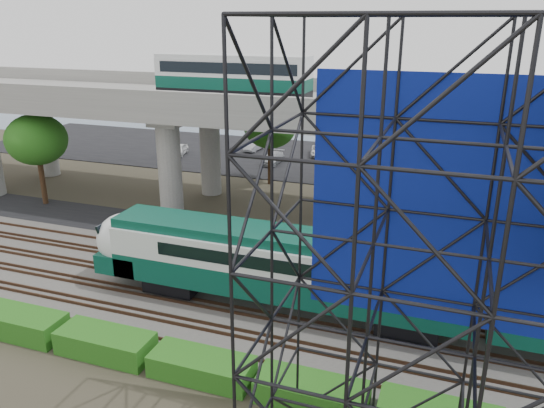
% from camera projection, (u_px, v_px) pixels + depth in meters
% --- Properties ---
extents(ground, '(140.00, 140.00, 0.00)m').
position_uv_depth(ground, '(222.00, 323.00, 27.51)').
color(ground, '#474233').
rests_on(ground, ground).
extents(ballast_bed, '(90.00, 12.00, 0.20)m').
position_uv_depth(ballast_bed, '(237.00, 303.00, 29.25)').
color(ballast_bed, slate).
rests_on(ballast_bed, ground).
extents(service_road, '(90.00, 5.00, 0.08)m').
position_uv_depth(service_road, '(286.00, 245.00, 36.83)').
color(service_road, black).
rests_on(service_road, ground).
extents(parking_lot, '(90.00, 18.00, 0.08)m').
position_uv_depth(parking_lot, '(353.00, 163.00, 57.73)').
color(parking_lot, black).
rests_on(parking_lot, ground).
extents(harbor_water, '(140.00, 40.00, 0.03)m').
position_uv_depth(harbor_water, '(383.00, 127.00, 77.31)').
color(harbor_water, '#3F4F67').
rests_on(harbor_water, ground).
extents(rail_tracks, '(90.00, 9.52, 0.16)m').
position_uv_depth(rail_tracks, '(237.00, 300.00, 29.19)').
color(rail_tracks, '#472D1E').
rests_on(rail_tracks, ballast_bed).
extents(commuter_train, '(29.30, 3.06, 4.30)m').
position_uv_depth(commuter_train, '(323.00, 270.00, 26.82)').
color(commuter_train, black).
rests_on(commuter_train, rail_tracks).
extents(overpass, '(80.00, 12.00, 12.40)m').
position_uv_depth(overpass, '(304.00, 115.00, 39.17)').
color(overpass, '#9E9B93').
rests_on(overpass, ground).
extents(scaffold_tower, '(9.36, 6.36, 15.00)m').
position_uv_depth(scaffold_tower, '(424.00, 301.00, 14.75)').
color(scaffold_tower, black).
rests_on(scaffold_tower, ground).
extents(hedge_strip, '(34.60, 1.80, 1.20)m').
position_uv_depth(hedge_strip, '(202.00, 366.00, 23.18)').
color(hedge_strip, '#1B5814').
rests_on(hedge_strip, ground).
extents(trees, '(40.94, 16.94, 7.69)m').
position_uv_depth(trees, '(252.00, 145.00, 41.52)').
color(trees, '#382314').
rests_on(trees, ground).
extents(suv, '(5.03, 3.77, 1.27)m').
position_uv_depth(suv, '(247.00, 232.00, 37.40)').
color(suv, black).
rests_on(suv, service_road).
extents(parked_cars, '(40.89, 9.72, 1.29)m').
position_uv_depth(parked_cars, '(373.00, 160.00, 56.41)').
color(parked_cars, silver).
rests_on(parked_cars, parking_lot).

